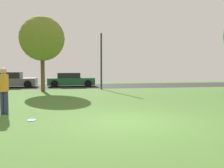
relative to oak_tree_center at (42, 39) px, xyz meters
The scene contains 8 objects.
ground_plane 12.42m from the oak_tree_center, 71.32° to the right, with size 44.00×44.00×0.00m, color #47702D.
road_strip 7.23m from the oak_tree_center, 51.88° to the left, with size 44.00×6.40×0.01m, color #28282B.
oak_tree_center is the anchor object (origin of this frame).
person_thrower 9.52m from the oak_tree_center, 93.22° to the right, with size 0.30×0.36×1.74m.
frisbee_disc 11.05m from the oak_tree_center, 86.48° to the right, with size 0.27×0.27×0.03m, color #2DB2E0.
parked_car_grey 6.38m from the oak_tree_center, 125.10° to the left, with size 4.22×2.06×1.35m.
parked_car_green 5.92m from the oak_tree_center, 65.21° to the left, with size 4.24×2.06×1.27m.
street_lamp_post 4.86m from the oak_tree_center, 12.82° to the left, with size 0.14×0.14×4.50m, color #2D2D33.
Camera 1 is at (-1.94, -7.52, 1.74)m, focal length 39.55 mm.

